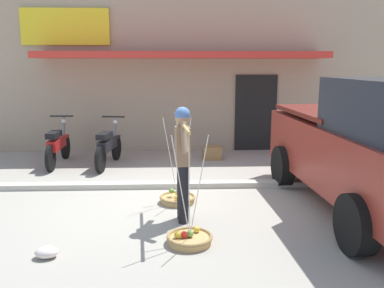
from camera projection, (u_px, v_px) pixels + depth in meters
The scene contains 11 objects.
ground_plane at pixel (159, 200), 7.08m from camera, with size 90.00×90.00×0.00m, color #9E998C.
sidewalk_curb at pixel (160, 185), 7.76m from camera, with size 20.00×0.24×0.10m, color #BAB4A5.
fruit_vendor at pixel (183, 156), 5.95m from camera, with size 0.23×1.62×1.70m.
fruit_basket_left_side at pixel (189, 238), 5.34m from camera, with size 0.61×0.61×1.45m.
fruit_basket_right_side at pixel (178, 198), 6.91m from camera, with size 0.61×0.61×1.45m.
motorcycle_nearest_shop at pixel (58, 146), 9.41m from camera, with size 0.54×1.82×1.09m.
motorcycle_second_in_row at pixel (108, 147), 9.30m from camera, with size 0.54×1.81×1.09m.
parked_truck at pixel (378, 148), 6.24m from camera, with size 2.33×4.79×2.10m.
storefront_building at pixel (181, 70), 13.14m from camera, with size 13.00×6.00×4.20m.
plastic_litter_bag at pixel (46, 252), 4.95m from camera, with size 0.28×0.22×0.14m, color silver.
wooden_crate at pixel (212, 153), 10.04m from camera, with size 0.44×0.36×0.32m, color olive.
Camera 1 is at (0.29, -6.79, 2.30)m, focal length 38.63 mm.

